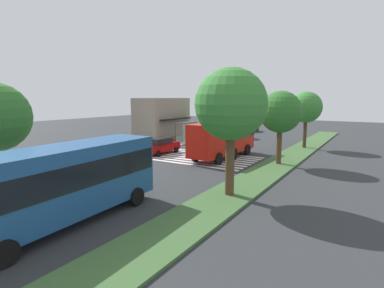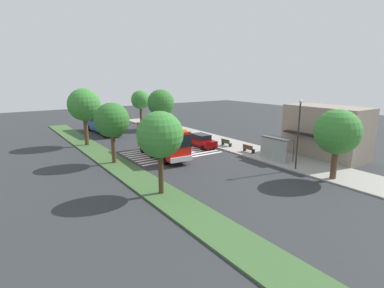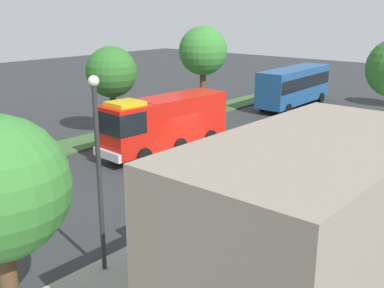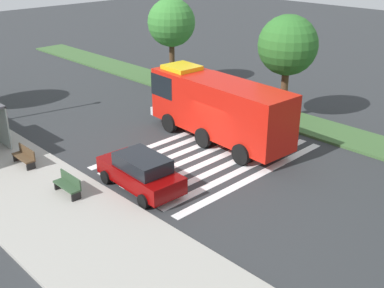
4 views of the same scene
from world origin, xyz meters
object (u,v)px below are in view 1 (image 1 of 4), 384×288
object	(u,v)px
fire_truck	(225,137)
parked_car_west	(160,146)
median_tree_west	(280,112)
parked_car_mid	(250,127)
median_tree_far_west	(231,105)
transit_bus	(64,179)
sidewalk_tree_east	(216,108)
street_lamp	(207,110)
median_tree_center	(306,107)
bench_near_shelter	(171,140)
bench_west_of_shelter	(151,144)
bus_stop_shelter	(188,127)

from	to	relation	value
fire_truck	parked_car_west	bearing A→B (deg)	107.87
parked_car_west	median_tree_west	bearing A→B (deg)	-82.75
parked_car_mid	median_tree_far_west	distance (m)	37.45
parked_car_west	transit_bus	size ratio (longest dim) A/B	0.44
fire_truck	sidewalk_tree_east	size ratio (longest dim) A/B	1.51
street_lamp	median_tree_center	world-z (taller)	street_lamp
fire_truck	median_tree_center	world-z (taller)	median_tree_center
bench_near_shelter	bench_west_of_shelter	size ratio (longest dim) A/B	1.00
street_lamp	bench_near_shelter	bearing A→B (deg)	172.89
parked_car_mid	median_tree_far_west	world-z (taller)	median_tree_far_west
transit_bus	street_lamp	xyz separation A→B (m)	(30.39, 9.28, 1.96)
parked_car_mid	fire_truck	bearing A→B (deg)	-164.93
street_lamp	transit_bus	bearing A→B (deg)	-163.02
median_tree_far_west	median_tree_center	distance (m)	20.74
transit_bus	street_lamp	world-z (taller)	street_lamp
sidewalk_tree_east	median_tree_center	xyz separation A→B (m)	(-5.60, -14.47, 0.42)
fire_truck	sidewalk_tree_east	world-z (taller)	sidewalk_tree_east
bench_near_shelter	median_tree_center	world-z (taller)	median_tree_center
transit_bus	parked_car_west	bearing A→B (deg)	-158.94
parked_car_mid	sidewalk_tree_east	size ratio (longest dim) A/B	0.70
street_lamp	median_tree_far_west	xyz separation A→B (m)	(-22.63, -14.07, 1.33)
fire_truck	median_tree_center	bearing A→B (deg)	-26.29
median_tree_center	fire_truck	bearing A→B (deg)	150.17
parked_car_mid	median_tree_far_west	xyz separation A→B (m)	(-35.09, -12.27, 4.60)
fire_truck	median_tree_west	bearing A→B (deg)	-93.70
transit_bus	median_tree_center	xyz separation A→B (m)	(28.49, -4.79, 2.62)
median_tree_west	parked_car_mid	bearing A→B (deg)	26.31
median_tree_far_west	bench_near_shelter	bearing A→B (deg)	44.79
sidewalk_tree_east	median_tree_far_west	world-z (taller)	median_tree_far_west
bench_near_shelter	median_tree_west	world-z (taller)	median_tree_west
transit_bus	sidewalk_tree_east	world-z (taller)	sidewalk_tree_east
bus_stop_shelter	median_tree_center	xyz separation A→B (m)	(1.61, -15.02, 2.90)
bench_near_shelter	median_tree_west	distance (m)	16.28
street_lamp	bus_stop_shelter	bearing A→B (deg)	164.90
fire_truck	parked_car_west	size ratio (longest dim) A/B	2.07
bench_west_of_shelter	median_tree_far_west	size ratio (longest dim) A/B	0.21
bench_near_shelter	parked_car_west	bearing A→B (deg)	-154.93
fire_truck	transit_bus	size ratio (longest dim) A/B	0.91
bus_stop_shelter	sidewalk_tree_east	distance (m)	7.64
parked_car_mid	sidewalk_tree_east	distance (m)	9.69
parked_car_west	transit_bus	distance (m)	18.65
median_tree_west	median_tree_center	distance (m)	10.45
median_tree_west	parked_car_west	bearing A→B (deg)	94.65
parked_car_west	bus_stop_shelter	bearing A→B (deg)	18.18
parked_car_mid	transit_bus	xyz separation A→B (m)	(-42.85, -7.48, 1.31)
transit_bus	sidewalk_tree_east	bearing A→B (deg)	-166.79
median_tree_center	bus_stop_shelter	bearing A→B (deg)	96.11
bus_stop_shelter	street_lamp	distance (m)	4.27
bus_stop_shelter	street_lamp	size ratio (longest dim) A/B	0.51
parked_car_mid	bus_stop_shelter	xyz separation A→B (m)	(-15.97, 2.75, 1.02)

